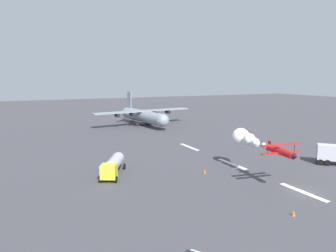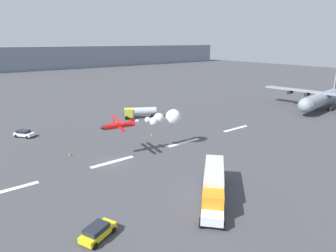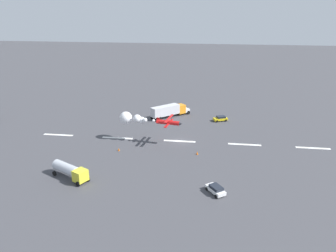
# 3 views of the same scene
# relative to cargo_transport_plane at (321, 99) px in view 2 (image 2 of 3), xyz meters

# --- Properties ---
(ground_plane) EXTENTS (440.00, 440.00, 0.00)m
(ground_plane) POSITION_rel_cargo_transport_plane_xyz_m (-67.14, 2.76, -3.40)
(ground_plane) COLOR #424247
(ground_plane) RESTS_ON ground
(runway_stripe_2) EXTENTS (8.00, 0.90, 0.01)m
(runway_stripe_2) POSITION_rel_cargo_transport_plane_xyz_m (-83.22, 2.76, -3.39)
(runway_stripe_2) COLOR white
(runway_stripe_2) RESTS_ON ground
(runway_stripe_3) EXTENTS (8.00, 0.90, 0.01)m
(runway_stripe_3) POSITION_rel_cargo_transport_plane_xyz_m (-67.14, 2.76, -3.39)
(runway_stripe_3) COLOR white
(runway_stripe_3) RESTS_ON ground
(runway_stripe_4) EXTENTS (8.00, 0.90, 0.01)m
(runway_stripe_4) POSITION_rel_cargo_transport_plane_xyz_m (-51.07, 2.76, -3.39)
(runway_stripe_4) COLOR white
(runway_stripe_4) RESTS_ON ground
(runway_stripe_5) EXTENTS (8.00, 0.90, 0.01)m
(runway_stripe_5) POSITION_rel_cargo_transport_plane_xyz_m (-35.00, 2.76, -3.39)
(runway_stripe_5) COLOR white
(runway_stripe_5) RESTS_ON ground
(cargo_transport_plane) EXTENTS (27.60, 35.61, 11.23)m
(cargo_transport_plane) POSITION_rel_cargo_transport_plane_xyz_m (0.00, 0.00, 0.00)
(cargo_transport_plane) COLOR gray
(cargo_transport_plane) RESTS_ON ground
(stunt_biplane_red) EXTENTS (15.98, 6.58, 3.08)m
(stunt_biplane_red) POSITION_rel_cargo_transport_plane_xyz_m (-56.36, 3.54, 2.30)
(stunt_biplane_red) COLOR red
(semi_truck_orange) EXTENTS (11.42, 10.92, 3.70)m
(semi_truck_orange) POSITION_rel_cargo_transport_plane_xyz_m (-62.03, -16.03, -1.29)
(semi_truck_orange) COLOR silver
(semi_truck_orange) RESTS_ON ground
(fuel_tanker_truck) EXTENTS (8.59, 6.27, 2.90)m
(fuel_tanker_truck) POSITION_rel_cargo_transport_plane_xyz_m (-47.85, 24.81, -1.66)
(fuel_tanker_truck) COLOR yellow
(fuel_tanker_truck) RESTS_ON ground
(followme_car_yellow) EXTENTS (4.43, 3.29, 1.52)m
(followme_car_yellow) POSITION_rel_cargo_transport_plane_xyz_m (-77.49, -14.33, -2.59)
(followme_car_yellow) COLOR yellow
(followme_car_yellow) RESTS_ON ground
(airport_staff_sedan) EXTENTS (3.90, 4.45, 1.52)m
(airport_staff_sedan) POSITION_rel_cargo_transport_plane_xyz_m (-76.19, 26.50, -2.58)
(airport_staff_sedan) COLOR white
(airport_staff_sedan) RESTS_ON ground
(traffic_cone_near) EXTENTS (0.44, 0.44, 0.75)m
(traffic_cone_near) POSITION_rel_cargo_transport_plane_xyz_m (-71.97, 10.10, -3.02)
(traffic_cone_near) COLOR orange
(traffic_cone_near) RESTS_ON ground
(traffic_cone_far) EXTENTS (0.44, 0.44, 0.75)m
(traffic_cone_far) POSITION_rel_cargo_transport_plane_xyz_m (-53.61, 10.58, -3.02)
(traffic_cone_far) COLOR orange
(traffic_cone_far) RESTS_ON ground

